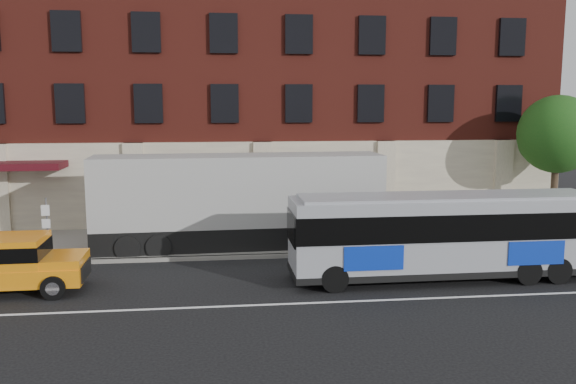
{
  "coord_description": "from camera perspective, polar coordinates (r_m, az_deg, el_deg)",
  "views": [
    {
      "loc": [
        -2.19,
        -16.87,
        6.0
      ],
      "look_at": [
        0.47,
        5.5,
        2.66
      ],
      "focal_mm": 37.79,
      "sensor_mm": 36.0,
      "label": 1
    }
  ],
  "objects": [
    {
      "name": "lane_line",
      "position": [
        18.51,
        0.38,
        -10.46
      ],
      "size": [
        60.0,
        0.12,
        0.01
      ],
      "primitive_type": "cube",
      "color": "white",
      "rests_on": "ground"
    },
    {
      "name": "building",
      "position": [
        33.9,
        -3.15,
        11.09
      ],
      "size": [
        30.0,
        12.1,
        15.0
      ],
      "color": "maroon",
      "rests_on": "sidewalk"
    },
    {
      "name": "ground",
      "position": [
        18.04,
        0.58,
        -10.99
      ],
      "size": [
        120.0,
        120.0,
        0.0
      ],
      "primitive_type": "plane",
      "color": "black",
      "rests_on": "ground"
    },
    {
      "name": "yellow_suv",
      "position": [
        21.25,
        -25.13,
        -5.87
      ],
      "size": [
        4.78,
        2.16,
        1.82
      ],
      "color": "orange",
      "rests_on": "ground"
    },
    {
      "name": "city_bus",
      "position": [
        21.32,
        14.71,
        -3.72
      ],
      "size": [
        10.68,
        2.34,
        2.92
      ],
      "color": "#9698A0",
      "rests_on": "ground"
    },
    {
      "name": "sign_pole",
      "position": [
        24.3,
        -21.74,
        -2.97
      ],
      "size": [
        0.3,
        0.2,
        2.5
      ],
      "color": "slate",
      "rests_on": "ground"
    },
    {
      "name": "sidewalk",
      "position": [
        26.63,
        -1.91,
        -4.43
      ],
      "size": [
        60.0,
        6.0,
        0.15
      ],
      "primitive_type": "cube",
      "color": "gray",
      "rests_on": "ground"
    },
    {
      "name": "kerb",
      "position": [
        23.73,
        -1.29,
        -6.03
      ],
      "size": [
        60.0,
        0.25,
        0.15
      ],
      "primitive_type": "cube",
      "color": "gray",
      "rests_on": "ground"
    },
    {
      "name": "shipping_container",
      "position": [
        24.83,
        -4.61,
        -1.04
      ],
      "size": [
        11.75,
        2.82,
        3.89
      ],
      "color": "black",
      "rests_on": "ground"
    },
    {
      "name": "street_tree",
      "position": [
        30.74,
        24.09,
        4.73
      ],
      "size": [
        3.6,
        3.6,
        6.2
      ],
      "color": "#322719",
      "rests_on": "sidewalk"
    }
  ]
}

